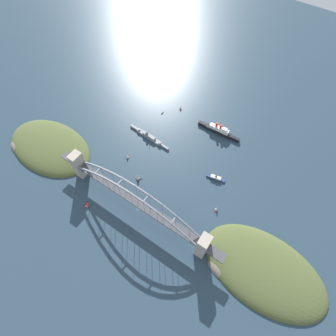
% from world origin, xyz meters
% --- Properties ---
extents(ground_plane, '(1400.00, 1400.00, 0.00)m').
position_xyz_m(ground_plane, '(0.00, 0.00, 0.00)').
color(ground_plane, '#283D4C').
extents(harbor_arch_bridge, '(275.91, 17.64, 64.86)m').
position_xyz_m(harbor_arch_bridge, '(0.00, 0.00, 28.29)').
color(harbor_arch_bridge, '#ADA38E').
rests_on(harbor_arch_bridge, ground).
extents(headland_west_shore, '(157.49, 97.83, 26.32)m').
position_xyz_m(headland_west_shore, '(-191.28, 4.13, 0.00)').
color(headland_west_shore, '#4C562D').
rests_on(headland_west_shore, ground).
extents(headland_east_shore, '(165.15, 99.49, 25.98)m').
position_xyz_m(headland_east_shore, '(185.16, 23.33, 0.00)').
color(headland_east_shore, '#4C562D').
rests_on(headland_east_shore, ground).
extents(ocean_liner, '(78.12, 10.48, 20.62)m').
position_xyz_m(ocean_liner, '(28.56, 192.76, 5.98)').
color(ocean_liner, black).
rests_on(ocean_liner, ground).
extents(naval_cruiser, '(84.10, 11.00, 17.49)m').
position_xyz_m(naval_cruiser, '(-64.57, 115.73, 3.05)').
color(naval_cruiser, gray).
rests_on(naval_cruiser, ground).
extents(harbor_ferry_steamer, '(29.97, 11.26, 8.08)m').
position_xyz_m(harbor_ferry_steamer, '(69.75, 109.11, 2.48)').
color(harbor_ferry_steamer, navy).
rests_on(harbor_ferry_steamer, ground).
extents(seaplane_taxiing_near_bridge, '(8.57, 9.66, 5.03)m').
position_xyz_m(seaplane_taxiing_near_bridge, '(-63.62, -37.10, 2.14)').
color(seaplane_taxiing_near_bridge, '#B7B7B2').
rests_on(seaplane_taxiing_near_bridge, ground).
extents(small_boat_0, '(5.39, 7.42, 7.65)m').
position_xyz_m(small_boat_0, '(-56.50, 203.13, 3.61)').
color(small_boat_0, '#B2231E').
rests_on(small_boat_0, ground).
extents(small_boat_1, '(9.68, 8.06, 12.15)m').
position_xyz_m(small_boat_1, '(-30.26, 40.55, 5.62)').
color(small_boat_1, black).
rests_on(small_boat_1, ground).
extents(small_boat_2, '(5.77, 7.50, 8.03)m').
position_xyz_m(small_boat_2, '(-68.96, 62.61, 3.73)').
color(small_boat_2, brown).
rests_on(small_boat_2, ground).
extents(small_boat_3, '(5.00, 8.06, 9.51)m').
position_xyz_m(small_boat_3, '(95.77, 63.62, 4.39)').
color(small_boat_3, '#B2231E').
rests_on(small_boat_3, ground).
extents(small_boat_4, '(1.53, 7.40, 1.98)m').
position_xyz_m(small_boat_4, '(-78.24, 175.54, 0.72)').
color(small_boat_4, '#2D6B3D').
rests_on(small_boat_4, ground).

